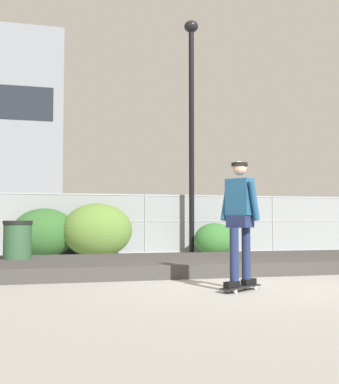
{
  "coord_description": "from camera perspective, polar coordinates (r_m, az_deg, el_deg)",
  "views": [
    {
      "loc": [
        -3.21,
        -7.17,
        1.02
      ],
      "look_at": [
        0.02,
        5.05,
        1.76
      ],
      "focal_mm": 46.79,
      "sensor_mm": 36.0,
      "label": 1
    }
  ],
  "objects": [
    {
      "name": "skater",
      "position": [
        7.43,
        8.03,
        -2.52
      ],
      "size": [
        0.66,
        0.61,
        1.83
      ],
      "color": "black",
      "rests_on": "skateboard"
    },
    {
      "name": "chain_fence",
      "position": [
        15.39,
        -2.79,
        -3.66
      ],
      "size": [
        25.85,
        0.06,
        1.85
      ],
      "color": "gray",
      "rests_on": "ground_plane"
    },
    {
      "name": "gravel_berm",
      "position": [
        10.67,
        2.76,
        -8.15
      ],
      "size": [
        11.58,
        3.4,
        0.25
      ],
      "primitive_type": "cube",
      "color": "#3D3A38",
      "rests_on": "ground_plane"
    },
    {
      "name": "shrub_right",
      "position": [
        14.96,
        5.2,
        -5.39
      ],
      "size": [
        1.25,
        1.02,
        0.96
      ],
      "color": "#336B2D",
      "rests_on": "ground_plane"
    },
    {
      "name": "parked_car_mid",
      "position": [
        18.47,
        4.94,
        -3.9
      ],
      "size": [
        4.45,
        2.04,
        1.66
      ],
      "color": "#566B4C",
      "rests_on": "ground_plane"
    },
    {
      "name": "shrub_left",
      "position": [
        14.53,
        -14.08,
        -4.54
      ],
      "size": [
        1.79,
        1.46,
        1.38
      ],
      "color": "#2D5B28",
      "rests_on": "ground_plane"
    },
    {
      "name": "street_lamp",
      "position": [
        15.61,
        2.52,
        9.43
      ],
      "size": [
        0.44,
        0.44,
        7.25
      ],
      "color": "black",
      "rests_on": "ground_plane"
    },
    {
      "name": "shrub_center",
      "position": [
        14.26,
        -8.22,
        -4.35
      ],
      "size": [
        1.97,
        1.61,
        1.52
      ],
      "color": "#567A33",
      "rests_on": "ground_plane"
    },
    {
      "name": "skateboard",
      "position": [
        7.49,
        8.1,
        -10.69
      ],
      "size": [
        0.78,
        0.61,
        0.07
      ],
      "color": "black",
      "rests_on": "ground_plane"
    },
    {
      "name": "ground_plane",
      "position": [
        7.92,
        9.38,
        -10.69
      ],
      "size": [
        120.0,
        120.0,
        0.0
      ],
      "primitive_type": "plane",
      "color": "gray"
    },
    {
      "name": "parked_car_near",
      "position": [
        17.39,
        -12.14,
        -3.87
      ],
      "size": [
        4.5,
        2.14,
        1.66
      ],
      "color": "#B7BABF",
      "rests_on": "ground_plane"
    },
    {
      "name": "trash_bin",
      "position": [
        10.68,
        -16.95,
        -5.88
      ],
      "size": [
        0.59,
        0.59,
        1.03
      ],
      "color": "#2D5133",
      "rests_on": "ground_plane"
    }
  ]
}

